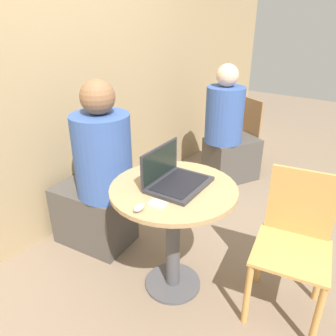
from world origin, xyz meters
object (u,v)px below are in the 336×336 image
laptop (174,178)px  chair_empty (293,244)px  cell_phone (157,204)px  person_seated (98,183)px

laptop → chair_empty: bearing=-68.0°
cell_phone → chair_empty: bearing=-49.5°
person_seated → laptop: bearing=-90.9°
cell_phone → chair_empty: chair_empty is taller
chair_empty → laptop: bearing=112.0°
chair_empty → person_seated: bearing=100.7°
chair_empty → person_seated: 1.34m
laptop → person_seated: bearing=89.1°
cell_phone → person_seated: 0.81m
person_seated → chair_empty: bearing=-79.3°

